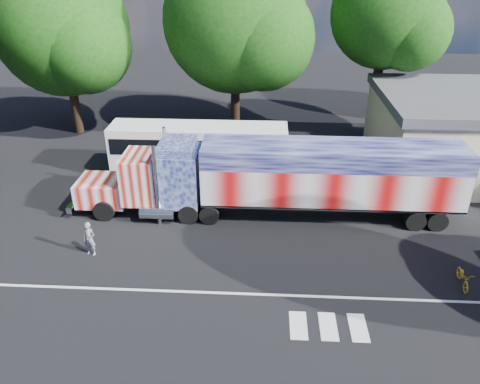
# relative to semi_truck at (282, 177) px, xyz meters

# --- Properties ---
(ground) EXTENTS (100.00, 100.00, 0.00)m
(ground) POSITION_rel_semi_truck_xyz_m (-2.25, -3.99, -2.37)
(ground) COLOR black
(lane_markings) EXTENTS (30.00, 2.67, 0.01)m
(lane_markings) POSITION_rel_semi_truck_xyz_m (-0.54, -7.76, -2.37)
(lane_markings) COLOR silver
(lane_markings) RESTS_ON ground
(semi_truck) EXTENTS (21.61, 3.41, 4.61)m
(semi_truck) POSITION_rel_semi_truck_xyz_m (0.00, 0.00, 0.00)
(semi_truck) COLOR black
(semi_truck) RESTS_ON ground
(coach_bus) EXTENTS (11.50, 2.68, 3.35)m
(coach_bus) POSITION_rel_semi_truck_xyz_m (-5.30, 5.19, -0.64)
(coach_bus) COLOR white
(coach_bus) RESTS_ON ground
(woman) EXTENTS (0.73, 0.56, 1.79)m
(woman) POSITION_rel_semi_truck_xyz_m (-9.45, -4.40, -1.48)
(woman) COLOR slate
(woman) RESTS_ON ground
(bicycle) EXTENTS (0.71, 1.67, 0.86)m
(bicycle) POSITION_rel_semi_truck_xyz_m (8.05, -5.83, -1.94)
(bicycle) COLOR gold
(bicycle) RESTS_ON ground
(tree_nw_a) EXTENTS (10.36, 9.87, 13.04)m
(tree_nw_a) POSITION_rel_semi_truck_xyz_m (-16.04, 12.36, 5.68)
(tree_nw_a) COLOR black
(tree_nw_a) RESTS_ON ground
(tree_ne_a) EXTENTS (8.41, 8.00, 13.30)m
(tree_ne_a) POSITION_rel_semi_truck_xyz_m (7.65, 13.19, 6.86)
(tree_ne_a) COLOR black
(tree_ne_a) RESTS_ON ground
(tree_n_mid) EXTENTS (11.10, 10.57, 13.98)m
(tree_n_mid) POSITION_rel_semi_truck_xyz_m (-3.23, 12.98, 6.27)
(tree_n_mid) COLOR black
(tree_n_mid) RESTS_ON ground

